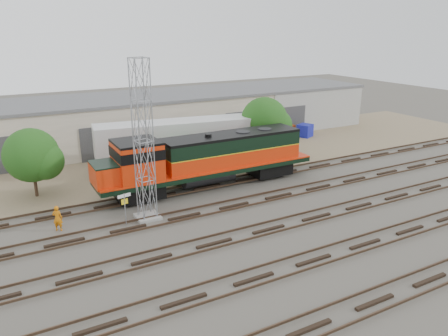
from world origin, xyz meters
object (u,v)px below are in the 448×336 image
signal_tower (143,145)px  semi_trailer (179,138)px  locomotive (205,159)px  worker (58,218)px

signal_tower → semi_trailer: (6.51, 9.52, -2.46)m
locomotive → semi_trailer: 6.17m
semi_trailer → locomotive: bearing=-85.0°
locomotive → semi_trailer: size_ratio=1.25×
worker → semi_trailer: (12.24, 8.58, 1.94)m
signal_tower → semi_trailer: size_ratio=0.73×
signal_tower → worker: bearing=170.6°
worker → semi_trailer: bearing=-115.0°
locomotive → worker: (-11.86, -2.42, -1.65)m
locomotive → signal_tower: size_ratio=1.70×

